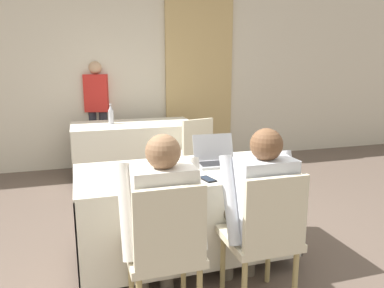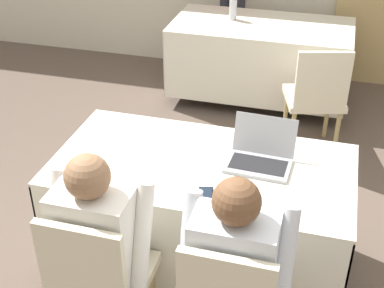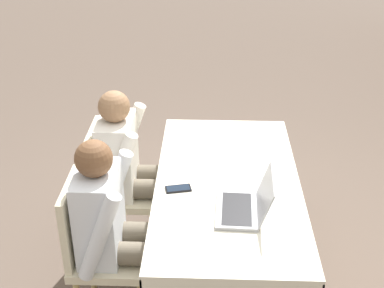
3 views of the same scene
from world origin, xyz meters
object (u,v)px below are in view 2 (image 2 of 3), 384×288
water_bottle (233,6)px  chair_far_spare (317,95)px  laptop (260,157)px  chair_near_left (97,278)px  person_white_shirt (236,264)px  person_checkered_shirt (103,238)px  cell_phone (206,196)px

water_bottle → chair_far_spare: size_ratio=0.29×
laptop → chair_near_left: size_ratio=0.38×
laptop → water_bottle: size_ratio=1.31×
person_white_shirt → water_bottle: bearing=-77.8°
water_bottle → person_checkered_shirt: bearing=-89.6°
person_white_shirt → chair_near_left: bearing=9.3°
chair_near_left → laptop: bearing=-127.2°
laptop → person_white_shirt: person_white_shirt is taller
person_checkered_shirt → person_white_shirt: bearing=-180.0°
cell_phone → laptop: bearing=48.1°
chair_far_spare → person_white_shirt: person_white_shirt is taller
person_checkered_shirt → cell_phone: bearing=-140.5°
person_white_shirt → chair_far_spare: bearing=-95.6°
person_white_shirt → cell_phone: bearing=-56.2°
cell_phone → water_bottle: water_bottle is taller
water_bottle → person_white_shirt: (0.66, -3.05, -0.20)m
cell_phone → chair_near_left: (-0.41, -0.44, -0.24)m
laptop → chair_near_left: (-0.62, -0.82, -0.28)m
chair_near_left → person_white_shirt: bearing=-170.7°
laptop → chair_far_spare: 1.48m
laptop → cell_phone: size_ratio=2.24×
cell_phone → water_bottle: 2.75m
chair_near_left → person_white_shirt: (0.64, 0.10, 0.16)m
laptop → person_checkered_shirt: bearing=-128.6°
laptop → cell_phone: laptop is taller
chair_near_left → chair_far_spare: same height
cell_phone → chair_near_left: chair_near_left is taller
person_checkered_shirt → person_white_shirt: 0.64m
cell_phone → person_checkered_shirt: person_checkered_shirt is taller
cell_phone → person_white_shirt: (0.23, -0.34, -0.08)m
laptop → person_checkered_shirt: person_checkered_shirt is taller
chair_far_spare → person_white_shirt: 2.16m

